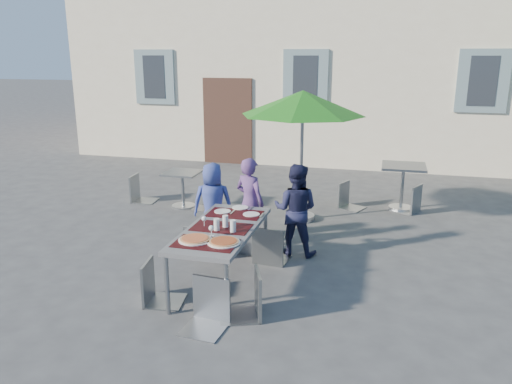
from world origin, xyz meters
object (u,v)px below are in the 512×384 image
(chair_1, at_px, (250,220))
(chair_5, at_px, (207,276))
(pizza_near_right, at_px, (224,242))
(cafe_table_0, at_px, (183,184))
(child_1, at_px, (250,202))
(bg_chair_r_1, at_px, (412,182))
(cafe_table_1, at_px, (403,177))
(child_2, at_px, (296,210))
(bg_chair_r_0, at_px, (206,184))
(dining_table, at_px, (222,232))
(chair_4, at_px, (249,267))
(chair_0, at_px, (199,222))
(pizza_near_left, at_px, (195,239))
(bg_chair_l_0, at_px, (139,172))
(bg_chair_l_1, at_px, (349,180))
(patio_umbrella, at_px, (303,105))
(chair_3, at_px, (155,258))
(child_0, at_px, (213,203))
(chair_2, at_px, (270,222))

(chair_1, bearing_deg, chair_5, -87.24)
(pizza_near_right, bearing_deg, cafe_table_0, 119.68)
(child_1, height_order, bg_chair_r_1, child_1)
(cafe_table_1, bearing_deg, child_1, -131.87)
(child_2, distance_m, cafe_table_0, 2.99)
(chair_5, xyz_separation_m, bg_chair_r_0, (-1.44, 3.86, -0.08))
(dining_table, relative_size, chair_4, 1.88)
(chair_0, height_order, cafe_table_1, chair_0)
(child_1, height_order, chair_4, child_1)
(pizza_near_left, relative_size, bg_chair_r_1, 0.40)
(chair_4, bearing_deg, cafe_table_1, 69.58)
(chair_0, bearing_deg, bg_chair_l_0, 132.54)
(bg_chair_l_0, distance_m, bg_chair_l_1, 4.02)
(pizza_near_right, bearing_deg, child_2, 73.93)
(patio_umbrella, bearing_deg, bg_chair_r_1, 26.57)
(chair_4, distance_m, patio_umbrella, 3.70)
(cafe_table_1, bearing_deg, pizza_near_right, -114.88)
(bg_chair_l_0, bearing_deg, chair_3, -59.98)
(dining_table, distance_m, chair_1, 1.08)
(bg_chair_l_1, bearing_deg, dining_table, -108.69)
(chair_1, bearing_deg, chair_4, -75.09)
(pizza_near_left, distance_m, bg_chair_l_0, 4.41)
(chair_4, bearing_deg, bg_chair_r_1, 67.08)
(patio_umbrella, bearing_deg, chair_5, -95.17)
(cafe_table_1, bearing_deg, chair_4, -110.42)
(chair_1, xyz_separation_m, bg_chair_r_1, (2.30, 2.62, 0.06))
(patio_umbrella, xyz_separation_m, cafe_table_1, (1.70, 1.09, -1.38))
(bg_chair_l_1, bearing_deg, pizza_near_right, -104.10)
(chair_4, bearing_deg, patio_umbrella, 90.45)
(child_0, relative_size, chair_1, 1.41)
(patio_umbrella, relative_size, bg_chair_l_1, 2.45)
(chair_1, distance_m, chair_5, 2.04)
(chair_5, bearing_deg, child_0, 108.07)
(child_1, xyz_separation_m, chair_2, (0.44, -0.56, -0.08))
(bg_chair_r_1, bearing_deg, chair_3, -124.39)
(chair_2, xyz_separation_m, cafe_table_0, (-2.18, 2.13, -0.15))
(chair_5, bearing_deg, bg_chair_l_1, 76.94)
(chair_0, distance_m, bg_chair_l_1, 3.47)
(dining_table, bearing_deg, child_1, 90.76)
(child_0, xyz_separation_m, chair_4, (1.13, -2.03, -0.04))
(child_0, bearing_deg, dining_table, 99.59)
(pizza_near_left, distance_m, patio_umbrella, 3.53)
(child_1, bearing_deg, bg_chair_r_1, -111.74)
(chair_0, bearing_deg, bg_chair_l_1, 58.29)
(chair_3, bearing_deg, bg_chair_l_1, 67.00)
(chair_2, relative_size, bg_chair_r_0, 1.18)
(child_1, bearing_deg, pizza_near_left, 110.07)
(cafe_table_1, bearing_deg, chair_1, -127.65)
(pizza_near_right, height_order, chair_1, chair_1)
(chair_5, bearing_deg, chair_1, 92.76)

